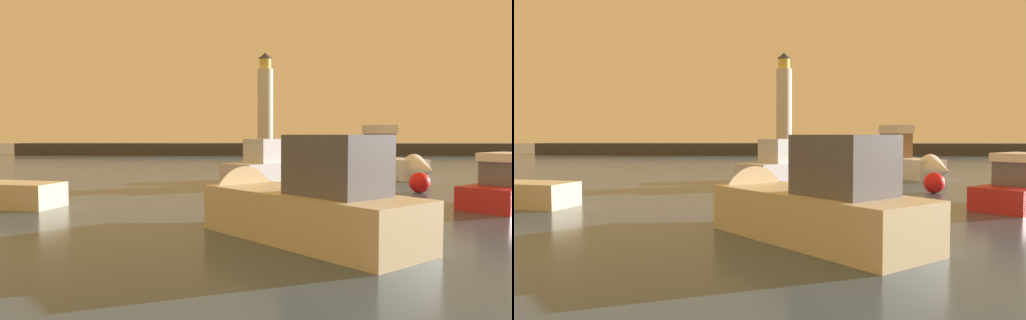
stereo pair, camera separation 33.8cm
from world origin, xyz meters
The scene contains 7 objects.
ground_plane centered at (0.00, 32.37, 0.00)m, with size 220.00×220.00×0.00m, color #384C60.
breakwater centered at (0.00, 64.75, 0.75)m, with size 66.63×5.17×1.50m, color #423F3D.
lighthouse centered at (-0.76, 64.75, 7.14)m, with size 2.04×2.04×11.91m.
motorboat_1 centered at (7.71, 29.59, 0.98)m, with size 4.37×7.20×3.50m.
motorboat_2 centered at (1.32, 26.11, 0.80)m, with size 7.18×7.40×2.82m.
motorboat_3 centered at (0.56, 11.80, 0.86)m, with size 6.68×7.28×3.07m.
mooring_buoy centered at (7.01, 21.60, 0.48)m, with size 0.95×0.95×0.95m, color red.
Camera 1 is at (0.29, -1.43, 2.70)m, focal length 35.03 mm.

